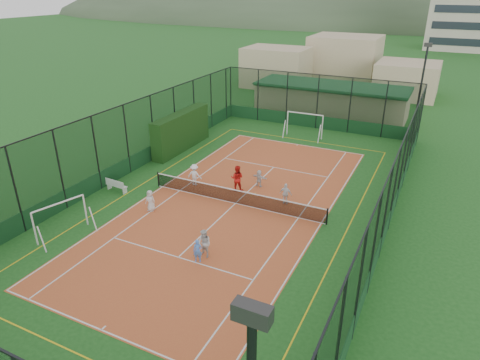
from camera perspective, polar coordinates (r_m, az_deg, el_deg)
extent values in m
plane|color=#1C511B|center=(26.64, -0.62, -3.16)|extent=(300.00, 300.00, 0.00)
cube|color=#B94829|center=(26.64, -0.62, -3.15)|extent=(11.17, 23.97, 0.01)
cube|color=black|center=(35.35, -7.83, 6.47)|extent=(1.04, 6.94, 3.04)
imported|color=silver|center=(26.10, -11.87, -2.71)|extent=(0.67, 0.46, 1.32)
imported|color=#558FF2|center=(21.21, -5.66, -9.39)|extent=(0.52, 0.43, 1.21)
imported|color=silver|center=(21.44, -4.78, -8.47)|extent=(0.85, 0.73, 1.50)
imported|color=white|center=(28.88, -6.08, 0.69)|extent=(1.04, 0.69, 1.51)
imported|color=white|center=(26.45, 6.11, -1.84)|extent=(0.81, 0.34, 1.37)
imported|color=silver|center=(28.66, 2.57, 0.24)|extent=(1.12, 0.52, 1.16)
imported|color=red|center=(27.92, -0.40, 0.24)|extent=(0.99, 0.86, 1.75)
sphere|color=#CCE033|center=(27.86, 1.58, -1.75)|extent=(0.07, 0.07, 0.07)
sphere|color=#CCE033|center=(27.84, 2.09, -1.78)|extent=(0.07, 0.07, 0.07)
sphere|color=#CCE033|center=(27.57, 1.50, -2.05)|extent=(0.07, 0.07, 0.07)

